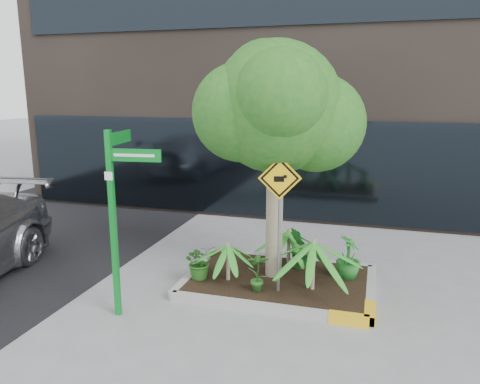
# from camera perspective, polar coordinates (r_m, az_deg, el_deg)

# --- Properties ---
(ground) EXTENTS (80.00, 80.00, 0.00)m
(ground) POSITION_cam_1_polar(r_m,az_deg,el_deg) (8.41, 2.97, -11.93)
(ground) COLOR gray
(ground) RESTS_ON ground
(planter) EXTENTS (3.35, 2.36, 0.15)m
(planter) POSITION_cam_1_polar(r_m,az_deg,el_deg) (8.57, 4.95, -10.74)
(planter) COLOR #9E9E99
(planter) RESTS_ON ground
(tree) EXTENTS (2.89, 2.57, 4.34)m
(tree) POSITION_cam_1_polar(r_m,az_deg,el_deg) (8.07, 4.44, 10.29)
(tree) COLOR tan
(tree) RESTS_ON ground
(palm_front) EXTENTS (1.00, 1.00, 1.11)m
(palm_front) POSITION_cam_1_polar(r_m,az_deg,el_deg) (7.91, 8.99, -6.08)
(palm_front) COLOR tan
(palm_front) RESTS_ON ground
(palm_left) EXTENTS (0.77, 0.77, 0.86)m
(palm_left) POSITION_cam_1_polar(r_m,az_deg,el_deg) (8.25, -1.48, -6.50)
(palm_left) COLOR tan
(palm_left) RESTS_ON ground
(palm_back) EXTENTS (0.78, 0.78, 0.87)m
(palm_back) POSITION_cam_1_polar(r_m,az_deg,el_deg) (9.08, 6.01, -4.74)
(palm_back) COLOR tan
(palm_back) RESTS_ON ground
(shrub_a) EXTENTS (0.81, 0.81, 0.64)m
(shrub_a) POSITION_cam_1_polar(r_m,az_deg,el_deg) (8.45, -4.87, -8.41)
(shrub_a) COLOR #255E1B
(shrub_a) RESTS_ON planter
(shrub_b) EXTENTS (0.48, 0.48, 0.78)m
(shrub_b) POSITION_cam_1_polar(r_m,az_deg,el_deg) (8.63, 13.08, -7.75)
(shrub_b) COLOR #217026
(shrub_b) RESTS_ON planter
(shrub_c) EXTENTS (0.44, 0.44, 0.69)m
(shrub_c) POSITION_cam_1_polar(r_m,az_deg,el_deg) (7.89, 2.19, -9.72)
(shrub_c) COLOR #276720
(shrub_c) RESTS_ON planter
(shrub_d) EXTENTS (0.50, 0.50, 0.81)m
(shrub_d) POSITION_cam_1_polar(r_m,az_deg,el_deg) (8.91, 7.32, -6.75)
(shrub_d) COLOR #1D6621
(shrub_d) RESTS_ON planter
(street_sign_post) EXTENTS (0.90, 0.85, 2.90)m
(street_sign_post) POSITION_cam_1_polar(r_m,az_deg,el_deg) (7.26, -14.76, -1.34)
(street_sign_post) COLOR #0B8325
(street_sign_post) RESTS_ON ground
(cattle_sign) EXTENTS (0.68, 0.20, 2.28)m
(cattle_sign) POSITION_cam_1_polar(r_m,az_deg,el_deg) (7.57, 4.85, -1.19)
(cattle_sign) COLOR slate
(cattle_sign) RESTS_ON ground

